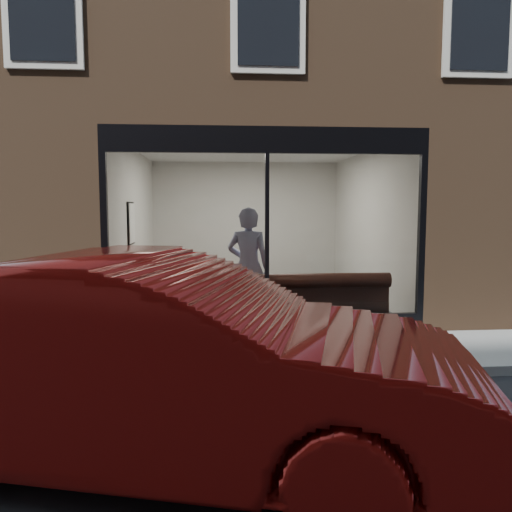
{
  "coord_description": "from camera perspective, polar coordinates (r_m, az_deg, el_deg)",
  "views": [
    {
      "loc": [
        -0.75,
        -5.58,
        2.0
      ],
      "look_at": [
        -0.14,
        2.4,
        1.2
      ],
      "focal_mm": 35.0,
      "sensor_mm": 36.0,
      "label": 1
    }
  ],
  "objects": [
    {
      "name": "cafe_wall_right",
      "position": [
        11.07,
        12.68,
        3.48
      ],
      "size": [
        0.0,
        6.0,
        6.0
      ],
      "primitive_type": "plane",
      "rotation": [
        1.57,
        0.0,
        -1.57
      ],
      "color": "silver",
      "rests_on": "ground"
    },
    {
      "name": "cafe_wall_back",
      "position": [
        13.6,
        -1.2,
        4.0
      ],
      "size": [
        5.0,
        0.0,
        5.0
      ],
      "primitive_type": "plane",
      "rotation": [
        1.57,
        0.0,
        0.0
      ],
      "color": "silver",
      "rests_on": "ground"
    },
    {
      "name": "banquette",
      "position": [
        8.26,
        0.97,
        -6.72
      ],
      "size": [
        4.0,
        0.55,
        0.45
      ],
      "primitive_type": "cube",
      "color": "#331812",
      "rests_on": "cafe_floor"
    },
    {
      "name": "storefront_glass",
      "position": [
        7.65,
        1.29,
        2.33
      ],
      "size": [
        4.8,
        0.0,
        4.8
      ],
      "primitive_type": "plane",
      "rotation": [
        1.57,
        0.0,
        0.0
      ],
      "color": "white",
      "rests_on": "storefront_kick"
    },
    {
      "name": "cafe_ceiling",
      "position": [
        10.67,
        -0.31,
        12.09
      ],
      "size": [
        6.0,
        6.0,
        0.0
      ],
      "primitive_type": "plane",
      "rotation": [
        3.14,
        0.0,
        0.0
      ],
      "color": "white",
      "rests_on": "host_building_upper"
    },
    {
      "name": "ground",
      "position": [
        5.97,
        3.22,
        -13.86
      ],
      "size": [
        120.0,
        120.0,
        0.0
      ],
      "primitive_type": "plane",
      "color": "black",
      "rests_on": "ground"
    },
    {
      "name": "cafe_wall_left",
      "position": [
        10.73,
        -13.71,
        3.39
      ],
      "size": [
        0.0,
        6.0,
        6.0
      ],
      "primitive_type": "plane",
      "rotation": [
        1.57,
        0.0,
        1.57
      ],
      "color": "silver",
      "rests_on": "ground"
    },
    {
      "name": "storefront_header",
      "position": [
        7.73,
        1.29,
        13.13
      ],
      "size": [
        5.0,
        0.1,
        0.4
      ],
      "primitive_type": "cube",
      "color": "black",
      "rests_on": "host_building_upper"
    },
    {
      "name": "cafe_table_left",
      "position": [
        8.67,
        -3.91,
        -2.67
      ],
      "size": [
        0.8,
        0.8,
        0.04
      ],
      "primitive_type": "cube",
      "rotation": [
        0.0,
        0.0,
        -0.32
      ],
      "color": "#2F1F12",
      "rests_on": "cafe_floor"
    },
    {
      "name": "wall_poster",
      "position": [
        10.17,
        -14.01,
        3.66
      ],
      "size": [
        0.02,
        0.58,
        0.78
      ],
      "primitive_type": "cube",
      "color": "white",
      "rests_on": "cafe_wall_left"
    },
    {
      "name": "storefront_mullion",
      "position": [
        7.68,
        1.26,
        2.34
      ],
      "size": [
        0.06,
        0.1,
        2.5
      ],
      "primitive_type": "cube",
      "color": "black",
      "rests_on": "storefront_kick"
    },
    {
      "name": "cafe_table_right",
      "position": [
        8.9,
        8.66,
        -2.51
      ],
      "size": [
        0.65,
        0.65,
        0.04
      ],
      "primitive_type": "cube",
      "rotation": [
        0.0,
        0.0,
        0.14
      ],
      "color": "#2F1F12",
      "rests_on": "cafe_floor"
    },
    {
      "name": "parked_car",
      "position": [
        3.99,
        -10.9,
        -11.63
      ],
      "size": [
        5.23,
        2.94,
        1.63
      ],
      "primitive_type": "imported",
      "rotation": [
        0.0,
        0.0,
        1.31
      ],
      "color": "maroon",
      "rests_on": "ground"
    },
    {
      "name": "cafe_floor",
      "position": [
        10.79,
        -0.3,
        -4.88
      ],
      "size": [
        6.0,
        6.0,
        0.0
      ],
      "primitive_type": "plane",
      "color": "#2D2D30",
      "rests_on": "ground"
    },
    {
      "name": "kerb_near",
      "position": [
        5.91,
        3.29,
        -13.47
      ],
      "size": [
        40.0,
        0.1,
        0.12
      ],
      "primitive_type": "cube",
      "color": "gray",
      "rests_on": "ground"
    },
    {
      "name": "host_building_backfill",
      "position": [
        16.6,
        -1.78,
        4.3
      ],
      "size": [
        5.0,
        6.0,
        3.2
      ],
      "primitive_type": "cube",
      "color": "brown",
      "rests_on": "ground"
    },
    {
      "name": "storefront_kick",
      "position": [
        7.89,
        1.24,
        -7.87
      ],
      "size": [
        5.0,
        0.1,
        0.3
      ],
      "primitive_type": "cube",
      "color": "black",
      "rests_on": "ground"
    },
    {
      "name": "host_building_pier_left",
      "position": [
        13.91,
        -16.85,
        3.79
      ],
      "size": [
        2.5,
        12.0,
        3.2
      ],
      "primitive_type": "cube",
      "color": "brown",
      "rests_on": "ground"
    },
    {
      "name": "cafe_chair_left",
      "position": [
        9.67,
        -10.07,
        -4.88
      ],
      "size": [
        0.39,
        0.39,
        0.04
      ],
      "primitive_type": "cube",
      "rotation": [
        0.0,
        0.0,
        3.18
      ],
      "color": "#2F1F12",
      "rests_on": "cafe_floor"
    },
    {
      "name": "host_building_pier_right",
      "position": [
        14.31,
        14.0,
        3.91
      ],
      "size": [
        2.5,
        12.0,
        3.2
      ],
      "primitive_type": "cube",
      "color": "brown",
      "rests_on": "ground"
    },
    {
      "name": "person",
      "position": [
        8.39,
        -0.88,
        -1.2
      ],
      "size": [
        0.83,
        0.67,
        1.99
      ],
      "primitive_type": "imported",
      "rotation": [
        0.0,
        0.0,
        2.84
      ],
      "color": "#A6AFDB",
      "rests_on": "cafe_floor"
    },
    {
      "name": "sidewalk_near",
      "position": [
        6.92,
        2.1,
        -11.06
      ],
      "size": [
        40.0,
        2.0,
        0.01
      ],
      "primitive_type": "cube",
      "color": "gray",
      "rests_on": "ground"
    }
  ]
}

